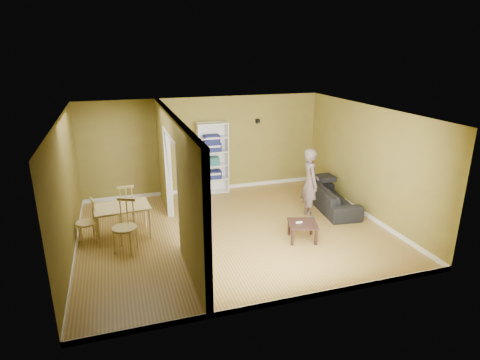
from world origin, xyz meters
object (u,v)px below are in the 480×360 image
(bookshelf, at_px, (212,158))
(chair_left, at_px, (86,222))
(sofa, at_px, (333,195))
(person, at_px, (311,177))
(chair_far, at_px, (126,205))
(coffee_table, at_px, (303,225))
(dining_table, at_px, (122,210))
(chair_near, at_px, (124,226))

(bookshelf, relative_size, chair_left, 2.14)
(sofa, xyz_separation_m, person, (-0.77, -0.24, 0.61))
(person, height_order, chair_far, person)
(coffee_table, relative_size, dining_table, 0.52)
(dining_table, xyz_separation_m, chair_far, (0.10, 0.57, -0.12))
(person, height_order, chair_near, person)
(person, xyz_separation_m, coffee_table, (-0.69, -1.08, -0.65))
(person, distance_m, chair_left, 4.98)
(dining_table, distance_m, chair_far, 0.59)
(coffee_table, distance_m, chair_far, 3.92)
(bookshelf, xyz_separation_m, chair_near, (-2.45, -2.81, -0.45))
(person, relative_size, chair_left, 2.13)
(chair_left, bearing_deg, chair_near, 36.09)
(sofa, distance_m, dining_table, 5.01)
(bookshelf, relative_size, chair_near, 1.86)
(bookshelf, bearing_deg, coffee_table, -72.64)
(chair_left, height_order, chair_near, chair_near)
(sofa, bearing_deg, coffee_table, 138.75)
(bookshelf, xyz_separation_m, coffee_table, (1.07, -3.42, -0.65))
(sofa, bearing_deg, dining_table, 97.07)
(chair_near, bearing_deg, chair_far, 111.33)
(dining_table, height_order, chair_left, chair_left)
(person, height_order, dining_table, person)
(bookshelf, xyz_separation_m, dining_table, (-2.47, -2.14, -0.36))
(dining_table, bearing_deg, person, -2.82)
(person, bearing_deg, bookshelf, 45.67)
(sofa, height_order, person, person)
(chair_far, bearing_deg, dining_table, 74.52)
(chair_left, height_order, chair_far, chair_far)
(person, height_order, chair_left, person)
(chair_far, bearing_deg, chair_near, 80.40)
(person, xyz_separation_m, chair_left, (-4.95, 0.17, -0.52))
(sofa, xyz_separation_m, chair_near, (-4.98, -0.70, 0.16))
(chair_left, bearing_deg, dining_table, 79.77)
(bookshelf, distance_m, coffee_table, 3.64)
(sofa, distance_m, chair_left, 5.72)
(sofa, xyz_separation_m, chair_far, (-4.91, 0.54, 0.14))
(sofa, bearing_deg, bookshelf, 56.95)
(coffee_table, relative_size, chair_near, 0.55)
(chair_near, bearing_deg, coffee_table, 15.04)
(bookshelf, height_order, coffee_table, bookshelf)
(person, xyz_separation_m, dining_table, (-4.23, 0.21, -0.36))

